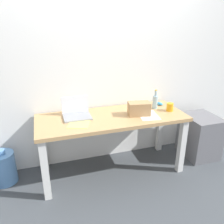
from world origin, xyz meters
name	(u,v)px	position (x,y,z in m)	size (l,w,h in m)	color
ground_plane	(112,169)	(0.00, 0.00, 0.00)	(8.00, 8.00, 0.00)	#42474C
back_wall	(102,59)	(0.00, 0.39, 1.30)	(5.20, 0.08, 2.60)	white
desk	(112,124)	(0.00, 0.00, 0.62)	(1.68, 0.65, 0.72)	tan
laptop_left	(77,113)	(-0.38, 0.10, 0.77)	(0.30, 0.24, 0.22)	gray
beer_bottle	(155,102)	(0.57, 0.07, 0.81)	(0.06, 0.06, 0.24)	#99B7C1
computer_mouse	(159,104)	(0.69, 0.18, 0.74)	(0.06, 0.10, 0.03)	#338CC6
cardboard_box	(139,109)	(0.30, -0.06, 0.80)	(0.24, 0.14, 0.15)	tan
coffee_mug	(170,107)	(0.71, -0.05, 0.77)	(0.08, 0.08, 0.10)	gold
paper_sheet_front_right	(148,115)	(0.40, -0.10, 0.72)	(0.21, 0.30, 0.00)	white
paper_sheet_front_left	(80,122)	(-0.38, -0.06, 0.72)	(0.21, 0.30, 0.00)	#F4E06B
water_cooler_jug	(4,168)	(-1.23, 0.15, 0.19)	(0.26, 0.26, 0.42)	#598CC6
filing_cabinet	(199,136)	(1.23, -0.01, 0.28)	(0.40, 0.48, 0.57)	slate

